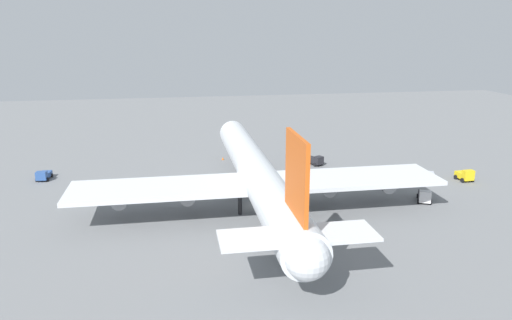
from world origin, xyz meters
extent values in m
plane|color=slate|center=(0.00, 0.00, 0.00)|extent=(284.49, 284.49, 0.00)
cylinder|color=silver|center=(0.00, 0.00, 6.25)|extent=(65.61, 6.03, 6.03)
sphere|color=silver|center=(32.80, 0.00, 6.25)|extent=(5.91, 5.91, 5.91)
sphere|color=silver|center=(-32.80, 0.00, 6.25)|extent=(5.13, 5.13, 5.13)
cube|color=#D85919|center=(-27.55, 0.00, 14.09)|extent=(9.18, 0.50, 9.65)
cube|color=silver|center=(-28.87, -4.82, 7.16)|extent=(5.90, 9.05, 0.36)
cube|color=silver|center=(-28.87, 4.82, 7.16)|extent=(5.90, 9.05, 0.36)
cube|color=silver|center=(-3.28, -16.49, 5.35)|extent=(11.15, 29.36, 0.70)
cube|color=silver|center=(-3.28, 16.49, 5.35)|extent=(11.15, 29.36, 0.70)
cylinder|color=gray|center=(-2.28, -12.09, 3.73)|extent=(4.82, 2.53, 2.53)
cylinder|color=gray|center=(-2.28, -22.95, 3.73)|extent=(4.82, 2.53, 2.53)
cylinder|color=gray|center=(-2.28, 12.09, 3.73)|extent=(4.82, 2.53, 2.53)
cylinder|color=gray|center=(-2.28, 22.95, 3.73)|extent=(4.82, 2.53, 2.53)
cylinder|color=black|center=(20.99, 0.00, 1.62)|extent=(0.70, 0.70, 3.24)
cylinder|color=black|center=(-3.28, -3.32, 1.62)|extent=(0.70, 0.70, 3.24)
cylinder|color=black|center=(-3.28, 3.32, 1.62)|extent=(0.70, 0.70, 3.24)
cube|color=yellow|center=(6.12, -45.10, 1.51)|extent=(1.37, 2.25, 2.07)
cube|color=yellow|center=(7.96, -45.00, 1.06)|extent=(2.55, 2.31, 1.18)
cylinder|color=black|center=(6.13, -43.91, 0.47)|extent=(0.95, 0.33, 0.94)
cylinder|color=black|center=(6.25, -46.27, 0.47)|extent=(0.95, 0.33, 0.94)
cylinder|color=black|center=(8.42, -43.79, 0.47)|extent=(0.95, 0.33, 0.94)
cylinder|color=black|center=(8.54, -46.15, 0.47)|extent=(0.95, 0.33, 0.94)
cube|color=#2D5193|center=(21.50, 40.99, 1.27)|extent=(1.68, 2.18, 1.71)
cube|color=#2D5193|center=(23.76, 40.83, 0.87)|extent=(3.13, 2.28, 0.92)
cylinder|color=black|center=(21.68, 42.11, 0.41)|extent=(0.84, 0.34, 0.83)
cylinder|color=black|center=(21.51, 39.86, 0.41)|extent=(0.84, 0.34, 0.83)
cylinder|color=black|center=(24.48, 41.90, 0.41)|extent=(0.84, 0.34, 0.83)
cylinder|color=black|center=(24.31, 39.66, 0.41)|extent=(0.84, 0.34, 0.83)
cube|color=#232328|center=(23.06, -18.51, 1.32)|extent=(2.28, 2.43, 1.79)
cube|color=#232328|center=(25.06, -17.50, 0.98)|extent=(3.46, 3.02, 1.13)
cylinder|color=black|center=(22.64, -17.54, 0.42)|extent=(0.88, 0.63, 0.84)
cylinder|color=black|center=(23.59, -19.42, 0.42)|extent=(0.88, 0.63, 0.84)
cylinder|color=black|center=(25.12, -16.29, 0.42)|extent=(0.88, 0.63, 0.84)
cylinder|color=black|center=(26.07, -18.17, 0.42)|extent=(0.88, 0.63, 0.84)
cube|color=silver|center=(-4.17, -30.02, 1.43)|extent=(2.17, 2.43, 2.05)
cube|color=#232328|center=(-2.04, -31.02, 0.90)|extent=(3.80, 3.20, 0.99)
cylinder|color=black|center=(-3.55, -29.10, 0.41)|extent=(0.86, 0.60, 0.82)
cylinder|color=black|center=(-4.48, -31.07, 0.41)|extent=(0.86, 0.60, 0.82)
cylinder|color=black|center=(-0.91, -30.35, 0.41)|extent=(0.86, 0.60, 0.82)
cylinder|color=black|center=(-1.85, -32.32, 0.41)|extent=(0.86, 0.60, 0.82)
cube|color=#B7BCC6|center=(8.50, -37.76, 0.88)|extent=(3.22, 2.88, 1.76)
cone|color=orange|center=(32.01, 2.52, 0.35)|extent=(0.49, 0.49, 0.70)
camera|label=1|loc=(-79.54, 13.79, 30.72)|focal=33.99mm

